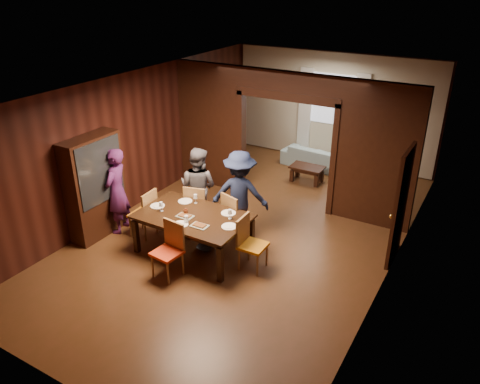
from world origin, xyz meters
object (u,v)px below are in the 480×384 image
Objects in this scene: person_navy at (240,194)px; sofa at (319,157)px; dining_table at (194,234)px; chair_far_r at (237,216)px; chair_far_l at (198,206)px; person_grey at (198,187)px; person_purple at (117,191)px; chair_left at (142,213)px; coffee_table at (307,174)px; chair_near at (167,251)px; chair_right at (253,244)px; hutch at (95,187)px.

person_navy reaches higher than sofa.
chair_far_r is (0.44, 0.82, 0.10)m from dining_table.
person_grey is at bearing -74.09° from chair_far_l.
person_grey is 0.83× the size of dining_table.
person_purple is 0.65m from chair_left.
person_purple is 1.04× the size of person_grey.
person_grey is at bearing 113.56° from person_purple.
coffee_table is at bearing 134.60° from person_purple.
dining_table is 0.94m from chair_far_r.
person_navy is 1.77× the size of chair_far_l.
chair_left is at bearing 152.14° from chair_near.
chair_near is (-1.14, -0.92, 0.00)m from chair_right.
chair_far_r is at bearing 96.69° from person_purple.
person_grey reaches higher than coffee_table.
chair_near is at bearing 91.82° from chair_far_l.
coffee_table is 0.82× the size of chair_far_l.
person_navy is 1.93m from chair_near.
person_grey is 1.70× the size of chair_left.
coffee_table is at bearing -113.33° from person_grey.
chair_left is at bearing 90.59° from chair_right.
chair_far_l reaches higher than sofa.
chair_near is (-0.51, -4.83, 0.28)m from coffee_table.
sofa is 1.97× the size of chair_right.
chair_far_r reaches higher than dining_table.
chair_far_r is (-0.75, 0.75, 0.00)m from chair_right.
chair_near is at bearing 103.96° from person_grey.
person_navy is at bearing 69.26° from dining_table.
dining_table is (1.73, 0.08, -0.48)m from person_purple.
chair_near is at bearing -95.98° from coffee_table.
person_purple is 1.78× the size of chair_far_r.
chair_far_r is at bearing 44.02° from chair_right.
chair_far_l is (-1.63, 0.70, 0.00)m from chair_right.
dining_table is 2.04× the size of chair_near.
person_grey is 0.38m from chair_far_l.
person_navy reaches higher than chair_far_l.
chair_left is at bearing 43.57° from chair_far_r.
person_grey reaches higher than chair_near.
chair_far_l is 1.70m from chair_near.
chair_left and chair_right have the same top height.
chair_far_l reaches higher than coffee_table.
coffee_table is at bearing -122.12° from chair_far_l.
person_navy is at bearing 39.49° from chair_right.
person_grey is at bearing 114.04° from chair_near.
hutch is at bearing -120.47° from coffee_table.
dining_table is at bearing 87.15° from chair_left.
person_navy is 0.90× the size of sofa.
person_grey is 1.70× the size of chair_far_r.
chair_far_l is at bearing 112.82° from chair_near.
chair_far_r is at bearing -92.20° from coffee_table.
person_grey is 2.06× the size of coffee_table.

